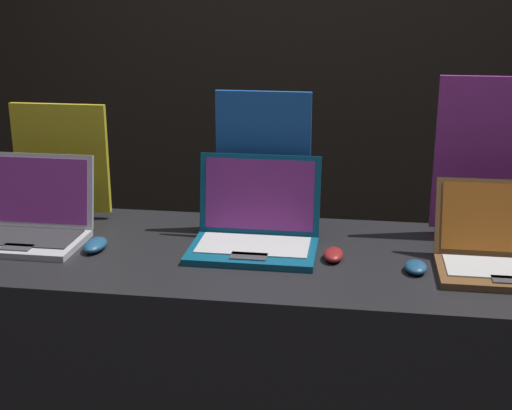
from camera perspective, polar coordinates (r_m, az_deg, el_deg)
name	(u,v)px	position (r m, az deg, el deg)	size (l,w,h in m)	color
wall_back	(301,39)	(3.42, 3.62, 13.11)	(8.00, 0.05, 2.80)	black
display_counter	(257,379)	(2.35, 0.10, -13.73)	(1.91, 0.71, 0.87)	black
laptop_front	(34,222)	(2.35, -17.32, -1.28)	(0.33, 0.29, 0.26)	#B7B7BC
mouse_front	(95,245)	(2.23, -12.74, -3.13)	(0.06, 0.12, 0.03)	navy
promo_stand_front	(62,164)	(2.52, -15.29, 3.16)	(0.33, 0.07, 0.40)	black
laptop_middle	(255,228)	(2.18, -0.04, -1.86)	(0.38, 0.30, 0.27)	#0F5170
mouse_middle	(333,255)	(2.11, 6.21, -3.96)	(0.06, 0.10, 0.03)	maroon
promo_stand_middle	(263,165)	(2.30, 0.58, 3.19)	(0.30, 0.07, 0.46)	black
laptop_back	(505,251)	(2.13, 19.30, -3.53)	(0.38, 0.31, 0.23)	brown
mouse_back	(416,267)	(2.06, 12.66, -4.86)	(0.06, 0.09, 0.03)	navy
promo_stand_back	(494,162)	(2.35, 18.52, 3.30)	(0.37, 0.07, 0.51)	black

